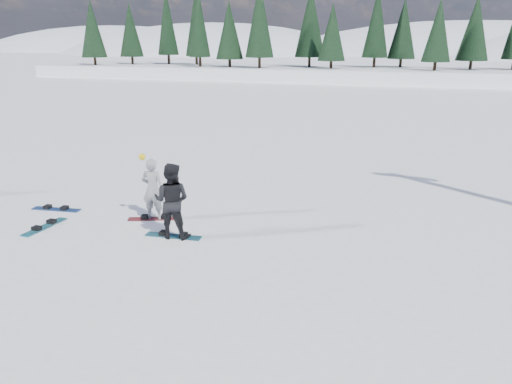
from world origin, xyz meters
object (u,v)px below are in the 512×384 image
(snowboard_loose_c, at_px, (56,209))
(snowboard_loose_a, at_px, (44,227))
(snowboarder_woman, at_px, (153,189))
(snowboarder_man, at_px, (172,201))

(snowboard_loose_c, distance_m, snowboard_loose_a, 1.50)
(snowboarder_woman, height_order, snowboarder_man, snowboarder_man)
(snowboarder_man, distance_m, snowboard_loose_a, 3.83)
(snowboarder_woman, xyz_separation_m, snowboarder_man, (1.13, -1.02, 0.09))
(snowboarder_woman, xyz_separation_m, snowboard_loose_c, (-3.24, -0.19, -0.89))
(snowboarder_man, bearing_deg, snowboarder_woman, -48.50)
(snowboarder_woman, relative_size, snowboard_loose_c, 1.29)
(snowboard_loose_c, bearing_deg, snowboarder_man, -18.46)
(snowboard_loose_c, relative_size, snowboard_loose_a, 1.00)
(snowboarder_woman, distance_m, snowboard_loose_c, 3.36)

